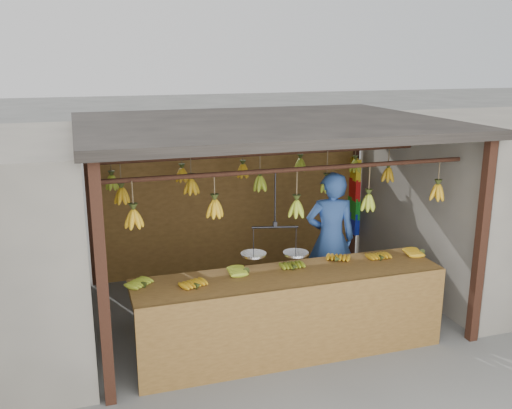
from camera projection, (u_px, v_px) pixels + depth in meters
name	position (u px, v px, depth m)	size (l,w,h in m)	color
ground	(263.00, 308.00, 7.29)	(80.00, 80.00, 0.00)	#5B5B57
stall	(255.00, 152.00, 7.09)	(4.30, 3.30, 2.40)	black
neighbor_right	(504.00, 200.00, 8.06)	(3.00, 3.00, 2.30)	slate
counter	(294.00, 295.00, 5.97)	(3.46, 0.76, 0.96)	brown
hanging_bananas	(265.00, 186.00, 6.88)	(3.62, 2.25, 0.39)	#CB9115
balance_scale	(275.00, 249.00, 6.02)	(0.70, 0.37, 0.91)	black
vendor	(330.00, 239.00, 7.25)	(0.63, 0.42, 1.74)	#3359A5
bag_bundles	(354.00, 197.00, 8.85)	(0.08, 0.26, 1.19)	yellow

